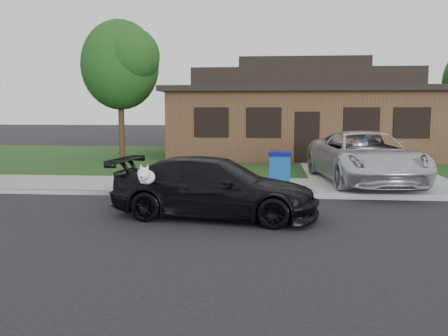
{
  "coord_description": "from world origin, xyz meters",
  "views": [
    {
      "loc": [
        2.48,
        -9.95,
        2.44
      ],
      "look_at": [
        1.46,
        1.05,
        1.1
      ],
      "focal_mm": 40.0,
      "sensor_mm": 36.0,
      "label": 1
    }
  ],
  "objects": [
    {
      "name": "ground",
      "position": [
        0.0,
        0.0,
        0.0
      ],
      "size": [
        120.0,
        120.0,
        0.0
      ],
      "primitive_type": "plane",
      "color": "black",
      "rests_on": "ground"
    },
    {
      "name": "sidewalk",
      "position": [
        0.0,
        5.0,
        0.06
      ],
      "size": [
        60.0,
        3.0,
        0.12
      ],
      "primitive_type": "cube",
      "color": "gray",
      "rests_on": "ground"
    },
    {
      "name": "curb",
      "position": [
        0.0,
        3.5,
        0.06
      ],
      "size": [
        60.0,
        0.12,
        0.12
      ],
      "primitive_type": "cube",
      "color": "gray",
      "rests_on": "ground"
    },
    {
      "name": "lawn",
      "position": [
        0.0,
        13.0,
        0.07
      ],
      "size": [
        60.0,
        13.0,
        0.13
      ],
      "primitive_type": "cube",
      "color": "#193814",
      "rests_on": "ground"
    },
    {
      "name": "driveway",
      "position": [
        6.0,
        10.0,
        0.07
      ],
      "size": [
        4.5,
        13.0,
        0.14
      ],
      "primitive_type": "cube",
      "color": "gray",
      "rests_on": "ground"
    },
    {
      "name": "sedan",
      "position": [
        1.25,
        0.94,
        0.67
      ],
      "size": [
        4.85,
        2.56,
        1.34
      ],
      "rotation": [
        0.0,
        0.0,
        1.42
      ],
      "color": "black",
      "rests_on": "ground"
    },
    {
      "name": "minivan",
      "position": [
        5.4,
        5.74,
        0.93
      ],
      "size": [
        3.34,
        5.96,
        1.57
      ],
      "primitive_type": "imported",
      "rotation": [
        0.0,
        0.0,
        0.13
      ],
      "color": "silver",
      "rests_on": "driveway"
    },
    {
      "name": "recycling_bin",
      "position": [
        2.77,
        4.38,
        0.66
      ],
      "size": [
        0.68,
        0.71,
        1.07
      ],
      "rotation": [
        0.0,
        0.0,
        -0.06
      ],
      "color": "#0D4897",
      "rests_on": "sidewalk"
    },
    {
      "name": "house",
      "position": [
        4.0,
        15.0,
        2.13
      ],
      "size": [
        12.6,
        8.6,
        4.65
      ],
      "color": "#422B1C",
      "rests_on": "ground"
    },
    {
      "name": "tree_0",
      "position": [
        -4.34,
        12.88,
        4.48
      ],
      "size": [
        3.78,
        3.6,
        6.34
      ],
      "color": "#332114",
      "rests_on": "ground"
    }
  ]
}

